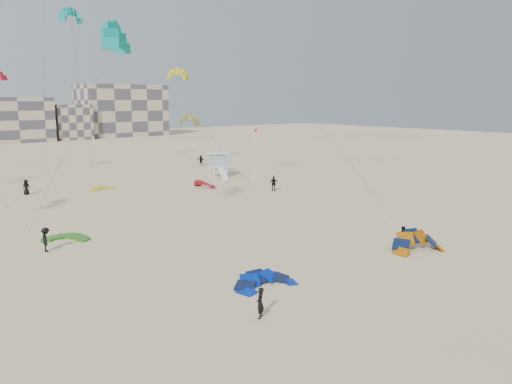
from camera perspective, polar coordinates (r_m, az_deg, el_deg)
ground at (r=29.29m, az=6.20°, el=-12.03°), size 320.00×320.00×0.00m
kite_ground_blue at (r=31.04m, az=1.07°, el=-10.65°), size 4.41×4.61×2.28m
kite_ground_orange at (r=39.60m, az=17.96°, el=-6.46°), size 5.23×5.26×4.10m
kite_ground_green at (r=43.60m, az=-20.86°, el=-5.10°), size 4.92×4.95×0.62m
kite_ground_red_far at (r=65.22m, az=-5.95°, el=0.52°), size 3.83×3.71×3.08m
kite_ground_yellow at (r=66.41m, az=-17.14°, el=0.28°), size 3.58×3.75×1.25m
kitesurfer_main at (r=26.45m, az=0.47°, el=-12.56°), size 0.72×0.68×1.66m
kitesurfer_b at (r=39.90m, az=16.50°, el=-4.98°), size 1.04×0.97×1.71m
kitesurfer_c at (r=40.56m, az=-22.88°, el=-5.03°), size 0.98×1.33×1.85m
kitesurfer_d at (r=62.24m, az=2.04°, el=0.97°), size 1.15×1.05×1.89m
kitesurfer_e at (r=65.84m, az=-24.78°, el=0.51°), size 0.95×0.66×1.83m
kitesurfer_f at (r=87.57m, az=-6.32°, el=3.62°), size 1.20×1.71×1.78m
kite_fly_teal_a at (r=41.89m, az=-15.77°, el=16.35°), size 9.83×5.86×16.10m
kite_fly_olive at (r=70.29m, az=-7.75°, el=8.02°), size 4.07×14.43×8.45m
kite_fly_yellow at (r=86.48m, az=-9.02°, el=12.99°), size 10.60×4.95×15.29m
kite_fly_teal_b at (r=83.13m, az=-20.42°, el=18.25°), size 4.87×4.74×23.47m
lifeguard_tower_near at (r=73.23m, az=-4.34°, el=3.08°), size 3.27×5.42×3.70m
flagpole at (r=68.44m, az=-0.24°, el=4.43°), size 0.62×0.10×7.62m
condo_east at (r=166.03m, az=-15.09°, el=8.98°), size 26.00×14.00×16.00m
condo_fill_right at (r=155.65m, az=-20.48°, el=7.50°), size 10.00×10.00×10.00m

